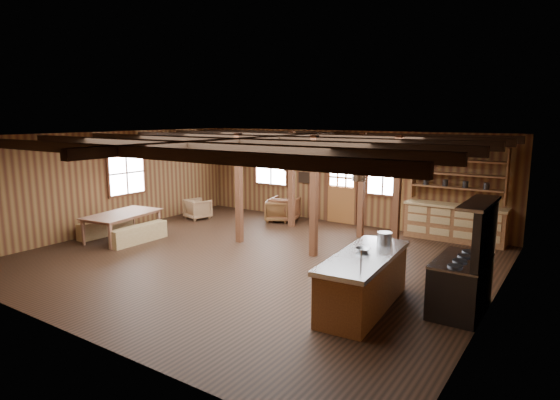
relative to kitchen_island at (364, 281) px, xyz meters
name	(u,v)px	position (x,y,z in m)	size (l,w,h in m)	color
room	(253,199)	(-3.21, 1.16, 0.92)	(10.04, 9.04, 2.84)	black
ceiling_joists	(257,141)	(-3.21, 1.34, 2.20)	(9.80, 8.82, 0.18)	black
timber_posts	(319,189)	(-2.69, 3.24, 0.92)	(3.95, 2.35, 2.80)	#492615
back_door	(341,194)	(-3.21, 5.61, 0.40)	(1.02, 0.08, 2.15)	brown
window_back_left	(271,166)	(-5.81, 5.62, 1.12)	(1.32, 0.06, 1.32)	white
window_back_right	(383,174)	(-1.91, 5.62, 1.12)	(1.02, 0.06, 1.32)	white
window_left	(126,173)	(-8.17, 1.66, 1.12)	(0.14, 1.24, 1.32)	white
notice_boards	(300,166)	(-4.70, 5.62, 1.16)	(1.08, 0.03, 0.90)	silver
back_counter	(455,218)	(0.19, 5.36, 0.12)	(2.55, 0.60, 2.45)	brown
pendant_lamps	(207,153)	(-5.46, 2.16, 1.77)	(1.86, 2.36, 0.66)	#2A2A2C
pot_rack	(391,165)	(-0.21, 1.61, 1.81)	(0.40, 3.00, 0.45)	#2A2A2C
kitchen_island	(364,281)	(0.00, 0.00, 0.00)	(1.06, 2.56, 1.20)	brown
step_stool	(371,280)	(-0.21, 0.85, -0.29)	(0.42, 0.30, 0.37)	olive
commercial_range	(464,276)	(1.44, 0.79, 0.14)	(0.79, 1.53, 1.89)	#2A2A2C
dining_table	(124,226)	(-7.11, 0.66, -0.13)	(1.99, 1.11, 0.70)	brown
bench_wall	(106,227)	(-7.86, 0.66, -0.25)	(0.31, 1.63, 0.45)	olive
bench_aisle	(139,234)	(-6.51, 0.66, -0.25)	(0.31, 1.64, 0.45)	olive
armchair_a	(277,211)	(-4.94, 4.69, -0.15)	(0.71, 0.73, 0.66)	brown
armchair_b	(285,209)	(-4.77, 4.86, -0.10)	(0.81, 0.83, 0.76)	#5C311B
armchair_c	(198,209)	(-7.24, 3.60, -0.16)	(0.68, 0.70, 0.63)	olive
counter_pot	(385,237)	(-0.04, 1.00, 0.54)	(0.28, 0.28, 0.17)	#B6B8BD
bowl	(363,250)	(-0.09, 0.14, 0.49)	(0.26, 0.26, 0.06)	silver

